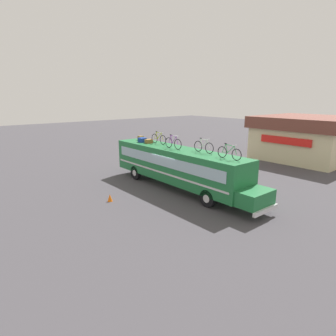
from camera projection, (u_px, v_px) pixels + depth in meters
name	position (u px, v px, depth m)	size (l,w,h in m)	color
ground_plane	(176.00, 188.00, 20.87)	(120.00, 120.00, 0.00)	#423F44
bus	(178.00, 165.00, 20.28)	(13.38, 2.37, 2.91)	#1E6B38
luggage_bag_1	(141.00, 138.00, 23.95)	(0.49, 0.33, 0.35)	olive
luggage_bag_2	(142.00, 140.00, 22.94)	(0.59, 0.51, 0.34)	#193899
luggage_bag_3	(149.00, 141.00, 22.40)	(0.44, 0.50, 0.31)	olive
rooftop_bicycle_1	(159.00, 139.00, 22.08)	(1.77, 0.44, 0.96)	black
rooftop_bicycle_2	(173.00, 143.00, 19.97)	(1.71, 0.44, 0.98)	black
rooftop_bicycle_3	(204.00, 147.00, 18.56)	(1.71, 0.44, 0.94)	black
rooftop_bicycle_4	(229.00, 153.00, 16.60)	(1.73, 0.44, 0.91)	black
roadside_building	(307.00, 137.00, 30.17)	(9.12, 9.44, 4.48)	beige
traffic_cone	(110.00, 198.00, 18.07)	(0.31, 0.31, 0.48)	orange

